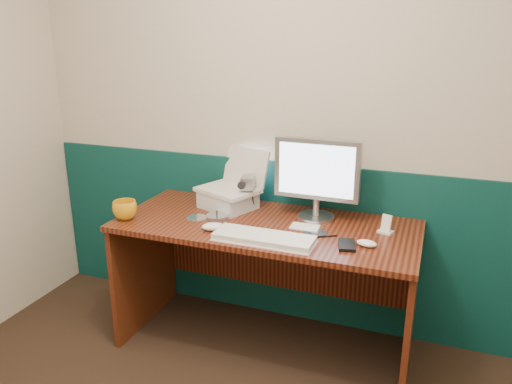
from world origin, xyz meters
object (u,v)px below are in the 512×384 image
at_px(laptop, 227,169).
at_px(camcorder, 248,195).
at_px(desk, 265,286).
at_px(mug, 125,210).
at_px(keyboard, 264,239).
at_px(monitor, 317,178).

xyz_separation_m(laptop, camcorder, (0.12, 0.00, -0.14)).
relative_size(desk, mug, 12.20).
xyz_separation_m(keyboard, camcorder, (-0.24, 0.39, 0.08)).
bearing_deg(camcorder, monitor, -10.26).
bearing_deg(desk, keyboard, -72.85).
distance_m(laptop, monitor, 0.52).
distance_m(desk, camcorder, 0.52).
bearing_deg(desk, laptop, 151.54).
bearing_deg(monitor, keyboard, -111.25).
relative_size(desk, camcorder, 8.64).
relative_size(desk, keyboard, 3.26).
bearing_deg(laptop, camcorder, 23.77).
bearing_deg(monitor, mug, -158.44).
distance_m(monitor, mug, 1.06).
height_order(desk, laptop, laptop).
distance_m(mug, camcorder, 0.68).
distance_m(monitor, keyboard, 0.48).
xyz_separation_m(desk, monitor, (0.23, 0.17, 0.60)).
bearing_deg(mug, keyboard, -1.89).
relative_size(monitor, mug, 3.50).
height_order(desk, monitor, monitor).
bearing_deg(mug, desk, 15.57).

